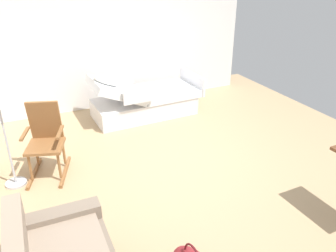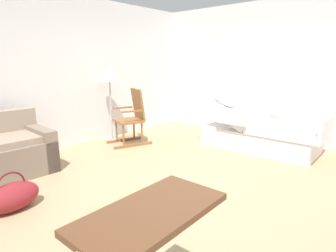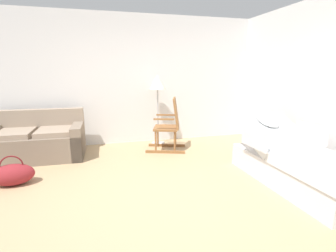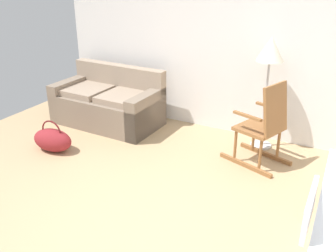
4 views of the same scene
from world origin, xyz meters
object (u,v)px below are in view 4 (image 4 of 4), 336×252
floor_lamp (270,57)px  duffel_bag (53,140)px  rocking_chair (264,126)px  couch (108,104)px

floor_lamp → duffel_bag: (-2.40, -1.43, -1.07)m
rocking_chair → couch: bearing=176.0°
couch → floor_lamp: 2.50m
rocking_chair → floor_lamp: size_ratio=0.71×
rocking_chair → floor_lamp: floor_lamp is taller
floor_lamp → duffel_bag: size_ratio=2.55×
floor_lamp → rocking_chair: bearing=-74.8°
couch → duffel_bag: size_ratio=2.79×
couch → duffel_bag: couch is taller
couch → duffel_bag: 1.14m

